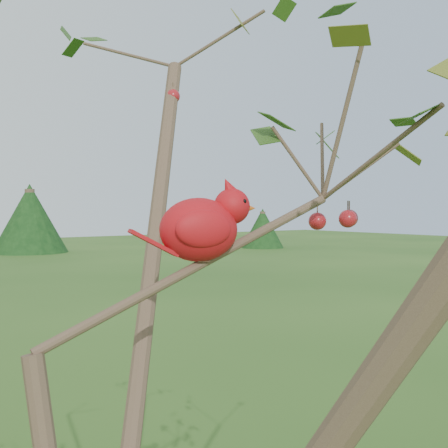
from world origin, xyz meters
name	(u,v)px	position (x,y,z in m)	size (l,w,h in m)	color
crabapple_tree	(110,248)	(0.03, -0.02, 2.12)	(2.35, 2.05, 2.95)	#493527
cardinal	(203,226)	(0.26, 0.07, 2.15)	(0.24, 0.15, 0.17)	red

